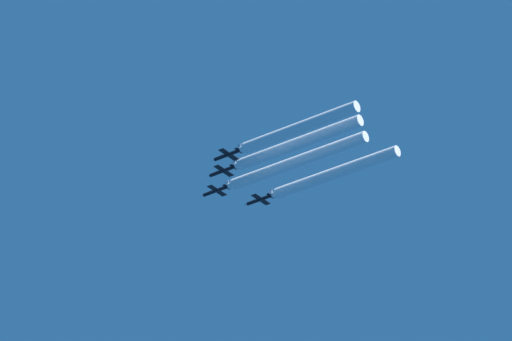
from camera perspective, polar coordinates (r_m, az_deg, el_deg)
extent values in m
cylinder|color=black|center=(505.51, -1.33, -0.67)|extent=(1.03, 8.86, 1.03)
cone|color=silver|center=(508.31, -1.79, -0.84)|extent=(0.97, 1.49, 0.97)
ellipsoid|color=black|center=(506.77, -1.50, -0.69)|extent=(0.56, 2.05, 0.46)
cube|color=black|center=(505.24, -1.29, -0.66)|extent=(7.46, 1.77, 0.11)
cube|color=black|center=(503.37, -0.96, -0.54)|extent=(3.17, 1.03, 0.11)
cube|color=silver|center=(504.04, -0.97, -0.41)|extent=(0.09, 1.21, 1.58)
cylinder|color=black|center=(503.03, -0.90, -0.52)|extent=(0.77, 0.56, 0.77)
cylinder|color=black|center=(493.38, -1.10, -0.02)|extent=(1.03, 8.86, 1.03)
cone|color=silver|center=(496.15, -1.58, -0.19)|extent=(0.97, 1.49, 0.97)
ellipsoid|color=black|center=(494.64, -1.28, -0.04)|extent=(0.56, 2.05, 0.46)
cube|color=black|center=(493.11, -1.06, -0.01)|extent=(7.46, 1.77, 0.11)
cube|color=black|center=(491.26, -0.73, 0.12)|extent=(3.17, 1.03, 0.11)
cube|color=silver|center=(491.95, -0.73, 0.25)|extent=(0.09, 1.21, 1.58)
cylinder|color=black|center=(490.93, -0.67, 0.14)|extent=(0.77, 0.56, 0.77)
cylinder|color=black|center=(506.77, 0.12, -0.96)|extent=(1.03, 8.86, 1.03)
cone|color=silver|center=(509.47, -0.35, -1.13)|extent=(0.97, 1.49, 0.97)
ellipsoid|color=black|center=(507.99, -0.06, -0.98)|extent=(0.56, 2.05, 0.46)
cube|color=black|center=(506.50, 0.16, -0.96)|extent=(7.46, 1.77, 0.11)
cube|color=black|center=(504.70, 0.49, -0.83)|extent=(3.17, 1.03, 0.11)
cube|color=silver|center=(505.37, 0.48, -0.71)|extent=(0.09, 1.21, 1.58)
cylinder|color=black|center=(504.37, 0.55, -0.81)|extent=(0.77, 0.56, 0.77)
cylinder|color=black|center=(482.17, -0.94, 0.52)|extent=(1.03, 8.86, 1.03)
cone|color=silver|center=(484.91, -1.43, 0.34)|extent=(0.97, 1.49, 0.97)
ellipsoid|color=black|center=(483.41, -1.12, 0.49)|extent=(0.56, 2.05, 0.46)
cube|color=black|center=(481.90, -0.90, 0.53)|extent=(7.46, 1.77, 0.11)
cube|color=black|center=(480.07, -0.56, 0.66)|extent=(3.17, 1.03, 0.11)
cube|color=silver|center=(480.77, -0.56, 0.79)|extent=(0.09, 1.21, 1.58)
cylinder|color=black|center=(479.73, -0.50, 0.68)|extent=(0.77, 0.56, 0.77)
cylinder|color=white|center=(492.77, 0.94, 0.15)|extent=(1.72, 39.65, 1.72)
cylinder|color=white|center=(490.40, 1.39, 0.31)|extent=(3.27, 45.60, 3.27)
cylinder|color=white|center=(481.90, 1.01, 0.76)|extent=(1.72, 35.24, 1.72)
cylinder|color=white|center=(479.81, 1.42, 0.91)|extent=(3.27, 40.53, 3.27)
cylinder|color=white|center=(495.41, 2.23, -0.22)|extent=(1.72, 35.84, 1.72)
cylinder|color=white|center=(493.34, 2.64, -0.07)|extent=(3.27, 41.22, 3.27)
cylinder|color=white|center=(471.58, 1.07, 1.27)|extent=(1.72, 32.09, 1.72)
cylinder|color=white|center=(469.69, 1.45, 1.41)|extent=(3.27, 36.91, 3.27)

